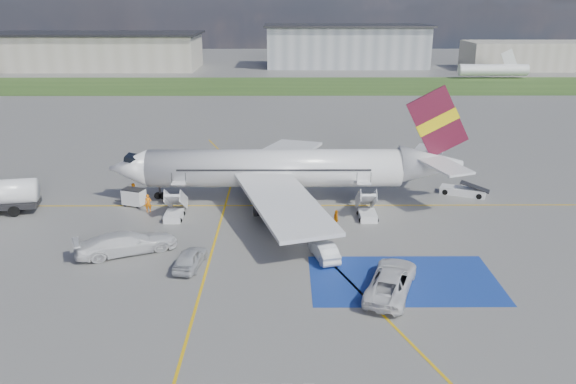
# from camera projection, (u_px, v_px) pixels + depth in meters

# --- Properties ---
(ground) EXTENTS (400.00, 400.00, 0.00)m
(ground) POSITION_uv_depth(u_px,v_px,m) (272.00, 257.00, 45.81)
(ground) COLOR #60605E
(ground) RESTS_ON ground
(grass_strip) EXTENTS (400.00, 30.00, 0.01)m
(grass_strip) POSITION_uv_depth(u_px,v_px,m) (280.00, 86.00, 135.59)
(grass_strip) COLOR #2D4C1E
(grass_strip) RESTS_ON ground
(taxiway_line_main) EXTENTS (120.00, 0.20, 0.01)m
(taxiway_line_main) POSITION_uv_depth(u_px,v_px,m) (274.00, 206.00, 57.15)
(taxiway_line_main) COLOR gold
(taxiway_line_main) RESTS_ON ground
(taxiway_line_cross) EXTENTS (0.20, 60.00, 0.01)m
(taxiway_line_cross) POSITION_uv_depth(u_px,v_px,m) (191.00, 324.00, 36.33)
(taxiway_line_cross) COLOR gold
(taxiway_line_cross) RESTS_ON ground
(taxiway_line_diag) EXTENTS (20.71, 56.45, 0.01)m
(taxiway_line_diag) POSITION_uv_depth(u_px,v_px,m) (274.00, 206.00, 57.15)
(taxiway_line_diag) COLOR gold
(taxiway_line_diag) RESTS_ON ground
(staging_box) EXTENTS (14.00, 8.00, 0.01)m
(staging_box) POSITION_uv_depth(u_px,v_px,m) (403.00, 280.00, 42.08)
(staging_box) COLOR navy
(staging_box) RESTS_ON ground
(terminal_west) EXTENTS (60.00, 22.00, 10.00)m
(terminal_west) POSITION_uv_depth(u_px,v_px,m) (96.00, 52.00, 166.74)
(terminal_west) COLOR #9F9989
(terminal_west) RESTS_ON ground
(terminal_centre) EXTENTS (48.00, 18.00, 12.00)m
(terminal_centre) POSITION_uv_depth(u_px,v_px,m) (346.00, 47.00, 171.54)
(terminal_centre) COLOR gray
(terminal_centre) RESTS_ON ground
(terminal_east) EXTENTS (40.00, 16.00, 8.00)m
(terminal_east) POSITION_uv_depth(u_px,v_px,m) (534.00, 55.00, 165.87)
(terminal_east) COLOR #9F9989
(terminal_east) RESTS_ON ground
(airliner) EXTENTS (36.81, 32.95, 11.92)m
(airliner) POSITION_uv_depth(u_px,v_px,m) (289.00, 168.00, 57.94)
(airliner) COLOR silver
(airliner) RESTS_ON ground
(airstairs_fwd) EXTENTS (1.90, 5.20, 3.60)m
(airstairs_fwd) POSITION_uv_depth(u_px,v_px,m) (175.00, 212.00, 53.78)
(airstairs_fwd) COLOR silver
(airstairs_fwd) RESTS_ON ground
(airstairs_aft) EXTENTS (1.90, 5.20, 3.60)m
(airstairs_aft) POSITION_uv_depth(u_px,v_px,m) (367.00, 211.00, 53.88)
(airstairs_aft) COLOR silver
(airstairs_aft) RESTS_ON ground
(gpu_cart) EXTENTS (2.47, 2.00, 1.79)m
(gpu_cart) POSITION_uv_depth(u_px,v_px,m) (134.00, 198.00, 56.92)
(gpu_cart) COLOR silver
(gpu_cart) RESTS_ON ground
(belt_loader) EXTENTS (5.14, 3.40, 1.50)m
(belt_loader) POSITION_uv_depth(u_px,v_px,m) (463.00, 192.00, 60.16)
(belt_loader) COLOR silver
(belt_loader) RESTS_ON ground
(car_silver_a) EXTENTS (2.47, 4.69, 1.52)m
(car_silver_a) POSITION_uv_depth(u_px,v_px,m) (190.00, 258.00, 43.84)
(car_silver_a) COLOR #ABADB2
(car_silver_a) RESTS_ON ground
(car_silver_b) EXTENTS (2.53, 4.53, 1.41)m
(car_silver_b) POSITION_uv_depth(u_px,v_px,m) (324.00, 250.00, 45.34)
(car_silver_b) COLOR silver
(car_silver_b) RESTS_ON ground
(van_white_a) EXTENTS (4.71, 6.62, 2.26)m
(van_white_a) POSITION_uv_depth(u_px,v_px,m) (392.00, 277.00, 40.12)
(van_white_a) COLOR silver
(van_white_a) RESTS_ON ground
(van_white_b) EXTENTS (6.62, 4.73, 2.40)m
(van_white_b) POSITION_uv_depth(u_px,v_px,m) (126.00, 239.00, 46.17)
(van_white_b) COLOR silver
(van_white_b) RESTS_ON ground
(crew_fwd) EXTENTS (0.72, 0.53, 1.81)m
(crew_fwd) POSITION_uv_depth(u_px,v_px,m) (148.00, 203.00, 55.18)
(crew_fwd) COLOR orange
(crew_fwd) RESTS_ON ground
(crew_nose) EXTENTS (1.12, 1.13, 1.85)m
(crew_nose) POSITION_uv_depth(u_px,v_px,m) (134.00, 192.00, 58.35)
(crew_nose) COLOR orange
(crew_nose) RESTS_ON ground
(crew_aft) EXTENTS (0.65, 1.11, 1.78)m
(crew_aft) POSITION_uv_depth(u_px,v_px,m) (336.00, 219.00, 51.22)
(crew_aft) COLOR orange
(crew_aft) RESTS_ON ground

